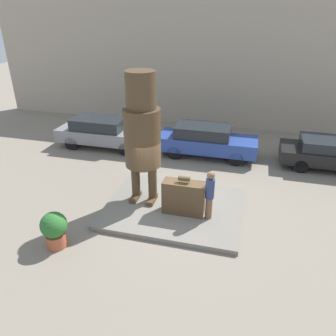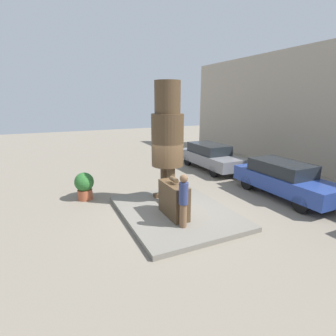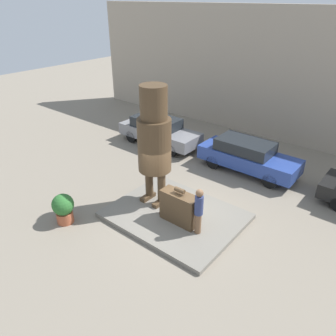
# 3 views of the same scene
# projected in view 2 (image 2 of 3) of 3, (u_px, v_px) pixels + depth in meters

# --- Properties ---
(ground_plane) EXTENTS (60.00, 60.00, 0.00)m
(ground_plane) POSITION_uv_depth(u_px,v_px,m) (176.00, 214.00, 9.84)
(ground_plane) COLOR gray
(pedestal) EXTENTS (4.87, 3.81, 0.17)m
(pedestal) POSITION_uv_depth(u_px,v_px,m) (176.00, 212.00, 9.82)
(pedestal) COLOR slate
(pedestal) RESTS_ON ground_plane
(statue_figure) EXTENTS (1.27, 1.27, 4.70)m
(statue_figure) POSITION_uv_depth(u_px,v_px,m) (167.00, 133.00, 10.24)
(statue_figure) COLOR #4C3823
(statue_figure) RESTS_ON pedestal
(giant_suitcase) EXTENTS (1.44, 0.55, 1.42)m
(giant_suitcase) POSITION_uv_depth(u_px,v_px,m) (174.00, 200.00, 9.17)
(giant_suitcase) COLOR #4C3823
(giant_suitcase) RESTS_ON pedestal
(tourist) EXTENTS (0.30, 0.30, 1.76)m
(tourist) POSITION_uv_depth(u_px,v_px,m) (183.00, 199.00, 8.25)
(tourist) COLOR brown
(tourist) RESTS_ON pedestal
(parked_car_grey) EXTENTS (4.79, 1.76, 1.55)m
(parked_car_grey) POSITION_uv_depth(u_px,v_px,m) (210.00, 156.00, 16.07)
(parked_car_grey) COLOR gray
(parked_car_grey) RESTS_ON ground_plane
(parked_car_blue) EXTENTS (4.74, 1.71, 1.55)m
(parked_car_blue) POSITION_uv_depth(u_px,v_px,m) (284.00, 179.00, 11.43)
(parked_car_blue) COLOR #284293
(parked_car_blue) RESTS_ON ground_plane
(planter_pot) EXTENTS (0.81, 0.81, 1.18)m
(planter_pot) POSITION_uv_depth(u_px,v_px,m) (84.00, 185.00, 11.16)
(planter_pot) COLOR #AD5638
(planter_pot) RESTS_ON ground_plane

